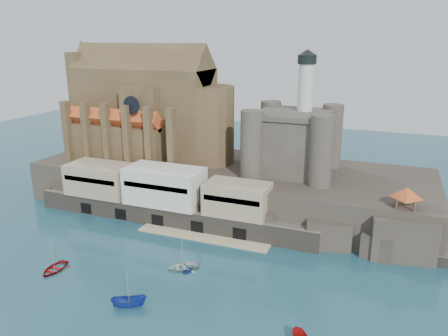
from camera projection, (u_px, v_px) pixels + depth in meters
ground at (153, 276)px, 79.81m from camera, size 300.00×300.00×0.00m
promontory at (228, 185)px, 113.56m from camera, size 100.00×36.00×10.00m
quay at (164, 197)px, 102.18m from camera, size 70.00×12.00×13.05m
church at (150, 113)px, 119.14m from camera, size 47.00×25.93×30.51m
castle_keep at (293, 139)px, 105.54m from camera, size 21.20×21.20×29.30m
rock_outcrop at (401, 235)px, 87.06m from camera, size 14.50×10.50×8.70m
pavilion at (407, 194)px, 84.68m from camera, size 6.40×6.40×5.40m
boat_0 at (55, 270)px, 81.92m from camera, size 4.46×1.44×6.19m
boat_2 at (129, 306)px, 70.90m from camera, size 2.93×2.90×5.76m
boat_6 at (182, 269)px, 82.51m from camera, size 3.53×4.16×5.97m
boat_7 at (188, 272)px, 81.44m from camera, size 2.78×2.24×2.79m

